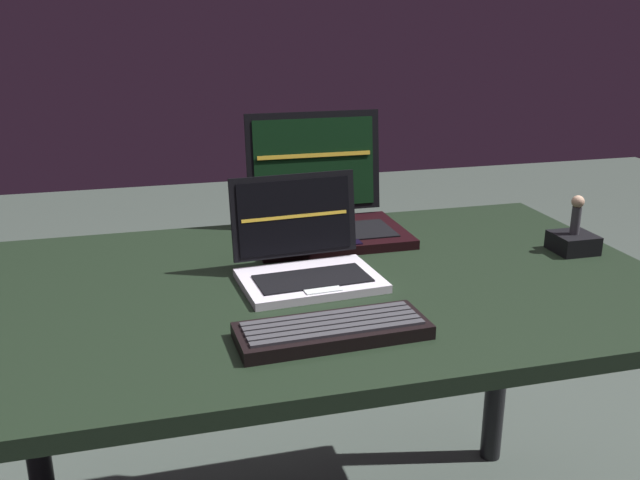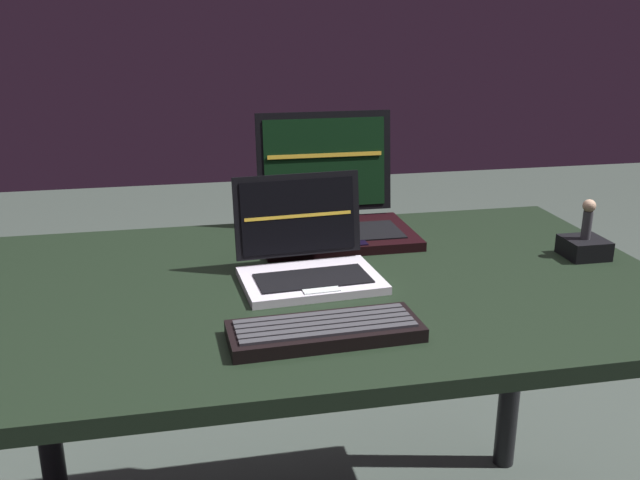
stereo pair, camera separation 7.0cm
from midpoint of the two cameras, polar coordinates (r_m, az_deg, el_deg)
desk at (r=1.36m, az=1.59°, el=-7.33°), size 1.34×0.82×0.75m
laptop_front at (r=1.32m, az=0.46°, el=-1.68°), size 0.27×0.22×0.19m
laptop_rear at (r=1.58m, az=2.33°, el=2.31°), size 0.34×0.27×0.27m
external_keyboard at (r=1.09m, az=2.27°, el=-7.50°), size 0.31×0.13×0.03m
figurine_stand at (r=1.56m, az=22.21°, el=-0.60°), size 0.08×0.08×0.04m
figurine at (r=1.54m, az=22.52°, el=1.80°), size 0.03×0.03×0.08m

